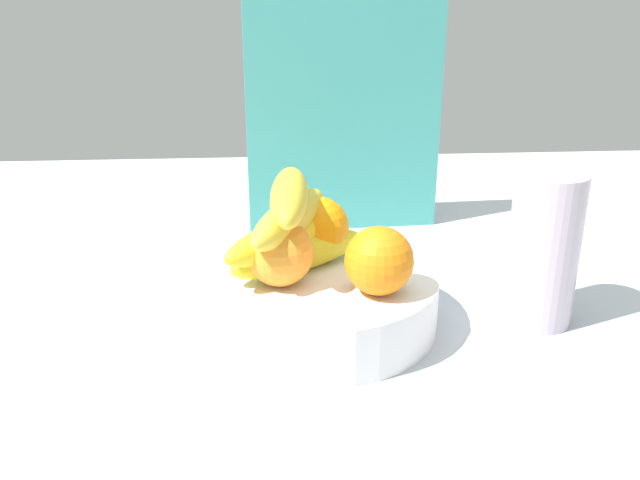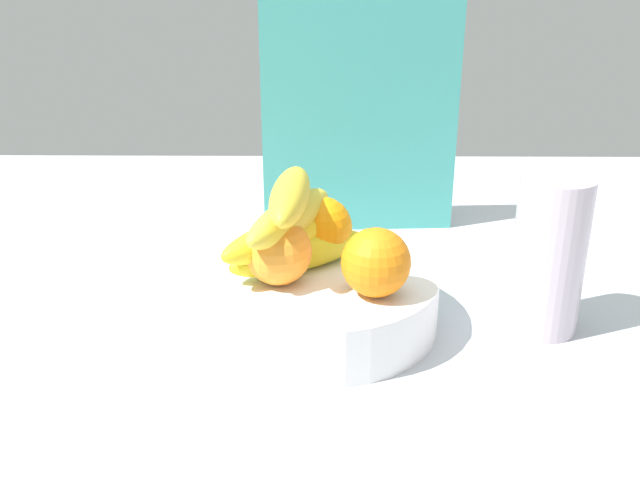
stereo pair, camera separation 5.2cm
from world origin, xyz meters
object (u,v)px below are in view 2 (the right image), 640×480
at_px(fruit_bowl, 320,299).
at_px(cutting_board, 360,109).
at_px(orange_front_right, 321,228).
at_px(orange_front_left, 376,262).
at_px(thermos_tumbler, 549,256).
at_px(orange_center, 278,252).
at_px(banana_bunch, 292,225).

relative_size(fruit_bowl, cutting_board, 0.72).
distance_m(orange_front_right, cutting_board, 0.27).
xyz_separation_m(orange_front_left, thermos_tumbler, (0.19, 0.04, -0.01)).
bearing_deg(orange_center, banana_bunch, 67.45).
bearing_deg(fruit_bowl, orange_front_left, -40.38).
relative_size(orange_front_left, orange_center, 1.00).
bearing_deg(thermos_tumbler, fruit_bowl, 178.89).
relative_size(orange_front_left, orange_front_right, 1.00).
distance_m(orange_front_right, orange_center, 0.08).
relative_size(orange_front_left, banana_bunch, 0.40).
bearing_deg(orange_front_right, thermos_tumbler, -12.40).
bearing_deg(fruit_bowl, orange_front_right, 89.14).
height_order(orange_front_left, thermos_tumbler, thermos_tumbler).
bearing_deg(banana_bunch, orange_front_right, 51.36).
xyz_separation_m(orange_front_right, banana_bunch, (-0.03, -0.04, 0.02)).
height_order(cutting_board, thermos_tumbler, cutting_board).
bearing_deg(fruit_bowl, orange_center, -153.88).
bearing_deg(thermos_tumbler, cutting_board, 121.82).
distance_m(orange_front_left, orange_center, 0.10).
bearing_deg(orange_front_right, orange_front_left, -59.98).
xyz_separation_m(orange_front_left, orange_front_right, (-0.06, 0.10, 0.00)).
xyz_separation_m(orange_front_right, thermos_tumbler, (0.24, -0.05, -0.01)).
height_order(fruit_bowl, orange_center, orange_center).
xyz_separation_m(cutting_board, thermos_tumbler, (0.19, -0.31, -0.09)).
relative_size(orange_front_right, banana_bunch, 0.40).
distance_m(fruit_bowl, cutting_board, 0.34).
distance_m(orange_center, thermos_tumbler, 0.29).
bearing_deg(orange_center, cutting_board, 73.19).
relative_size(banana_bunch, thermos_tumbler, 1.03).
bearing_deg(orange_front_left, orange_center, 164.91).
distance_m(banana_bunch, cutting_board, 0.31).
xyz_separation_m(fruit_bowl, cutting_board, (0.05, 0.30, 0.15)).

